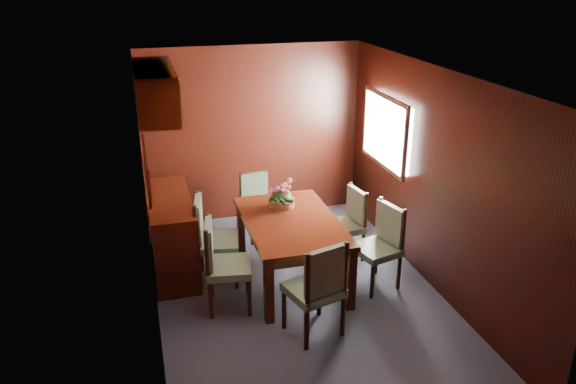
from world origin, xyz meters
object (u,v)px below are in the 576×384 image
object	(u,v)px
chair_left_near	(221,260)
dining_table	(291,229)
chair_right_near	(381,241)
flower_centerpiece	(282,194)
sideboard	(172,233)
chair_head	(318,285)

from	to	relation	value
chair_left_near	dining_table	bearing A→B (deg)	120.56
chair_right_near	flower_centerpiece	xyz separation A→B (m)	(-0.93, 0.74, 0.37)
sideboard	flower_centerpiece	size ratio (longest dim) A/B	4.51
chair_head	sideboard	bearing A→B (deg)	109.15
sideboard	chair_right_near	distance (m)	2.41
chair_left_near	chair_head	distance (m)	1.09
chair_head	flower_centerpiece	distance (m)	1.51
dining_table	flower_centerpiece	size ratio (longest dim) A/B	5.17
chair_head	flower_centerpiece	xyz separation A→B (m)	(0.04, 1.47, 0.33)
dining_table	flower_centerpiece	distance (m)	0.47
dining_table	chair_left_near	xyz separation A→B (m)	(-0.84, -0.34, -0.09)
chair_right_near	chair_head	distance (m)	1.22
sideboard	chair_right_near	world-z (taller)	chair_right_near
sideboard	chair_right_near	size ratio (longest dim) A/B	1.46
dining_table	sideboard	bearing A→B (deg)	153.67
dining_table	chair_head	size ratio (longest dim) A/B	1.57
dining_table	chair_left_near	distance (m)	0.91
sideboard	flower_centerpiece	world-z (taller)	flower_centerpiece
chair_left_near	chair_right_near	xyz separation A→B (m)	(1.78, -0.01, -0.02)
chair_left_near	chair_head	size ratio (longest dim) A/B	0.98
sideboard	dining_table	xyz separation A→B (m)	(1.26, -0.63, 0.19)
sideboard	flower_centerpiece	xyz separation A→B (m)	(1.26, -0.24, 0.45)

